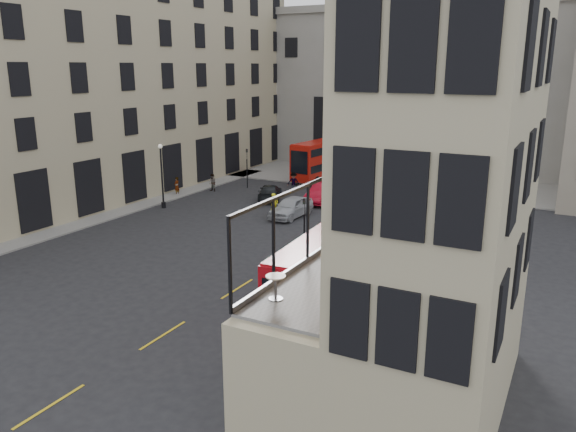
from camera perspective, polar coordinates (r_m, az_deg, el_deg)
The scene contains 31 objects.
ground at distance 24.65m, azimuth -8.91°, elevation -12.88°, with size 140.00×140.00×0.00m, color black.
host_building_main at distance 17.99m, azimuth 16.44°, elevation 2.64°, with size 7.26×11.40×15.10m.
host_frontage at distance 20.74m, azimuth 5.73°, elevation -11.41°, with size 3.00×11.00×4.50m, color tan.
cafe_floor at distance 19.83m, azimuth 5.91°, elevation -5.45°, with size 3.00×10.00×0.10m, color slate.
building_left at distance 54.89m, azimuth -20.05°, elevation 14.07°, with size 14.60×50.60×22.00m.
gateway at distance 67.83m, azimuth 12.42°, elevation 12.93°, with size 35.00×10.60×18.00m.
pavement_far at distance 59.67m, azimuth 8.38°, elevation 3.85°, with size 40.00×12.00×0.12m, color slate.
pavement_left at distance 47.27m, azimuth -21.85°, elevation -0.03°, with size 8.00×48.00×0.12m, color slate.
traffic_light_near at distance 33.83m, azimuth 1.67°, elevation -0.47°, with size 0.16×0.20×3.80m.
traffic_light_far at distance 54.17m, azimuth -4.19°, elevation 5.38°, with size 0.16×0.20×3.80m.
street_lamp_a at distance 47.40m, azimuth -12.67°, elevation 3.63°, with size 0.36×0.36×5.33m.
street_lamp_b at distance 55.55m, azimuth 7.08°, elevation 5.52°, with size 0.36×0.36×5.33m.
bus_near at distance 26.44m, azimuth 4.19°, elevation -5.44°, with size 2.80×10.05×3.97m.
bus_far at distance 58.89m, azimuth 3.86°, elevation 6.02°, with size 3.42×10.35×4.05m.
car_a at distance 43.74m, azimuth 0.31°, elevation 0.91°, with size 1.88×4.68×1.59m, color #A2A5AA.
car_b at distance 48.66m, azimuth 3.61°, elevation 2.37°, with size 1.74×4.99×1.64m, color #A30A1C.
car_c at distance 49.56m, azimuth -1.86°, elevation 2.43°, with size 1.86×4.57×1.33m, color black.
bicycle at distance 35.03m, azimuth 2.42°, elevation -3.32°, with size 0.58×1.67×0.88m, color gray.
cyclist at distance 43.67m, azimuth -1.41°, elevation 1.10°, with size 0.70×0.46×1.91m, color yellow.
pedestrian_a at distance 53.25m, azimuth -7.65°, elevation 3.36°, with size 0.80×0.62×1.64m, color gray.
pedestrian_b at distance 52.62m, azimuth 0.57°, elevation 3.46°, with size 1.18×0.68×1.83m, color gray.
pedestrian_c at distance 60.20m, azimuth 10.95°, elevation 4.63°, with size 1.04×0.43×1.77m, color gray.
pedestrian_d at distance 47.93m, azimuth 17.76°, elevation 1.53°, with size 0.85×0.55×1.73m, color gray.
pedestrian_e at distance 52.18m, azimuth -11.23°, elevation 2.99°, with size 0.61×0.40×1.68m, color gray.
cafe_table_near at distance 17.03m, azimuth -1.26°, elevation -6.88°, with size 0.61×0.61×0.76m.
cafe_table_mid at distance 20.48m, azimuth 5.56°, elevation -3.28°, with size 0.54×0.54×0.68m.
cafe_table_far at distance 23.34m, azimuth 7.51°, elevation -0.90°, with size 0.61×0.61×0.76m.
cafe_chair_a at distance 17.19m, azimuth 5.02°, elevation -7.52°, with size 0.50×0.50×0.93m.
cafe_chair_b at distance 18.46m, azimuth 6.43°, elevation -6.08°, with size 0.40×0.40×0.79m.
cafe_chair_c at distance 19.72m, azimuth 7.88°, elevation -4.74°, with size 0.44×0.44×0.78m.
cafe_chair_d at distance 23.20m, azimuth 11.67°, elevation -1.82°, with size 0.45×0.45×0.85m.
Camera 1 is at (13.31, -17.29, 11.45)m, focal length 35.00 mm.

